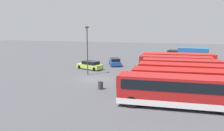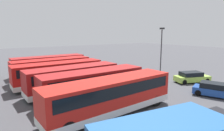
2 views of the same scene
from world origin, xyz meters
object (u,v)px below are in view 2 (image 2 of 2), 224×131
(bus_single_deck_fifth, at_px, (52,68))
(bus_single_deck_sixth, at_px, (49,65))
(car_hatchback_silver, at_px, (192,77))
(car_small_green, at_px, (215,90))
(lamp_post_tall, at_px, (161,48))
(waste_bin_yellow, at_px, (109,70))
(bus_single_deck_fourth, at_px, (59,73))
(bus_single_deck_second, at_px, (94,84))
(bus_single_deck_near_end, at_px, (111,95))
(bus_single_deck_third, at_px, (74,78))

(bus_single_deck_fifth, bearing_deg, bus_single_deck_sixth, -10.50)
(car_hatchback_silver, xyz_separation_m, car_small_green, (-4.70, 3.25, -0.00))
(lamp_post_tall, distance_m, waste_bin_yellow, 9.26)
(bus_single_deck_fourth, distance_m, bus_single_deck_sixth, 7.12)
(car_small_green, bearing_deg, bus_single_deck_fifth, 34.18)
(bus_single_deck_fifth, distance_m, lamp_post_tall, 15.96)
(bus_single_deck_sixth, bearing_deg, bus_single_deck_second, -179.80)
(bus_single_deck_near_end, relative_size, bus_single_deck_third, 1.11)
(bus_single_deck_third, height_order, lamp_post_tall, lamp_post_tall)
(bus_single_deck_fifth, relative_size, car_small_green, 2.33)
(lamp_post_tall, bearing_deg, bus_single_deck_fourth, 72.79)
(bus_single_deck_near_end, relative_size, bus_single_deck_sixth, 1.05)
(bus_single_deck_near_end, distance_m, car_small_green, 11.71)
(bus_single_deck_fifth, height_order, car_hatchback_silver, bus_single_deck_fifth)
(bus_single_deck_sixth, relative_size, car_small_green, 2.38)
(bus_single_deck_second, xyz_separation_m, bus_single_deck_fifth, (10.62, 0.69, 0.00))
(bus_single_deck_second, xyz_separation_m, bus_single_deck_sixth, (14.08, 0.05, 0.00))
(waste_bin_yellow, bearing_deg, car_small_green, -172.20)
(bus_single_deck_sixth, distance_m, lamp_post_tall, 17.44)
(bus_single_deck_fifth, bearing_deg, bus_single_deck_third, 179.99)
(bus_single_deck_third, xyz_separation_m, car_hatchback_silver, (-4.95, -14.80, -0.92))
(bus_single_deck_sixth, xyz_separation_m, waste_bin_yellow, (-4.11, -8.67, -1.15))
(bus_single_deck_near_end, bearing_deg, bus_single_deck_sixth, -1.47)
(bus_single_deck_fourth, distance_m, lamp_post_tall, 14.81)
(bus_single_deck_fourth, bearing_deg, bus_single_deck_sixth, -7.65)
(bus_single_deck_fourth, relative_size, bus_single_deck_fifth, 1.01)
(car_hatchback_silver, bearing_deg, bus_single_deck_third, 71.50)
(bus_single_deck_near_end, distance_m, bus_single_deck_fourth, 10.78)
(bus_single_deck_third, xyz_separation_m, waste_bin_yellow, (6.71, -9.31, -1.14))
(bus_single_deck_fourth, xyz_separation_m, bus_single_deck_sixth, (7.05, -0.95, 0.00))
(bus_single_deck_near_end, distance_m, bus_single_deck_third, 7.01)
(bus_single_deck_third, distance_m, waste_bin_yellow, 11.53)
(bus_single_deck_fifth, relative_size, lamp_post_tall, 1.48)
(car_hatchback_silver, bearing_deg, bus_single_deck_second, 83.20)
(bus_single_deck_fourth, xyz_separation_m, car_hatchback_silver, (-8.71, -15.10, -0.92))
(bus_single_deck_third, relative_size, bus_single_deck_fifth, 0.96)
(bus_single_deck_third, distance_m, car_small_green, 15.08)
(bus_single_deck_second, relative_size, waste_bin_yellow, 11.16)
(car_small_green, height_order, lamp_post_tall, lamp_post_tall)
(bus_single_deck_second, distance_m, bus_single_deck_fifth, 10.64)
(bus_single_deck_fourth, bearing_deg, lamp_post_tall, -107.21)
(bus_single_deck_second, relative_size, bus_single_deck_fifth, 0.98)
(bus_single_deck_near_end, xyz_separation_m, bus_single_deck_third, (7.01, 0.19, -0.00))
(car_small_green, bearing_deg, waste_bin_yellow, 7.80)
(bus_single_deck_third, distance_m, bus_single_deck_sixth, 10.83)
(bus_single_deck_sixth, bearing_deg, bus_single_deck_near_end, 178.53)
(lamp_post_tall, xyz_separation_m, waste_bin_yellow, (7.25, 4.29, -3.85))
(bus_single_deck_near_end, height_order, car_small_green, bus_single_deck_near_end)
(bus_single_deck_fifth, distance_m, car_small_green, 20.58)
(bus_single_deck_sixth, xyz_separation_m, car_hatchback_silver, (-15.77, -14.15, -0.92))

